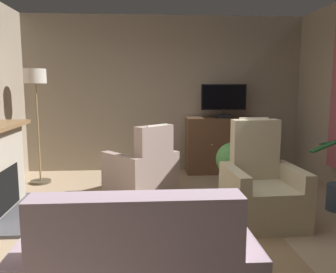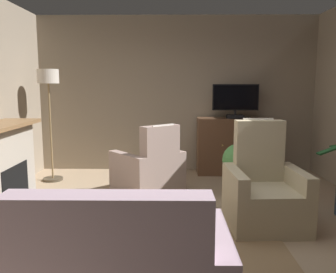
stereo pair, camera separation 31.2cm
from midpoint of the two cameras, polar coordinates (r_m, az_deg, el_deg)
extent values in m
cube|color=tan|center=(3.82, -0.09, -16.67)|extent=(5.67, 6.75, 0.04)
cube|color=gray|center=(6.58, -1.92, 6.86)|extent=(5.67, 0.10, 2.84)
cube|color=#8E704C|center=(3.31, -1.40, -20.43)|extent=(2.33, 1.67, 0.01)
cube|color=#4C4C51|center=(4.89, -23.90, -11.17)|extent=(0.50, 1.49, 0.04)
cube|color=black|center=(4.89, -26.78, -7.68)|extent=(0.10, 0.72, 0.52)
cube|color=#402A1C|center=(6.54, 7.32, -5.51)|extent=(1.24, 0.38, 0.06)
cube|color=brown|center=(6.44, 7.40, -1.41)|extent=(1.30, 0.44, 1.01)
sphere|color=tan|center=(6.17, 5.70, -1.35)|extent=(0.03, 0.03, 0.03)
sphere|color=tan|center=(6.26, 9.93, -1.28)|extent=(0.03, 0.03, 0.03)
cube|color=black|center=(6.33, 7.58, 3.30)|extent=(0.29, 0.20, 0.06)
cylinder|color=black|center=(6.32, 7.59, 3.93)|extent=(0.04, 0.04, 0.08)
cube|color=black|center=(6.30, 7.64, 6.35)|extent=(0.80, 0.05, 0.45)
cube|color=black|center=(6.28, 7.69, 6.34)|extent=(0.76, 0.01, 0.41)
cube|color=#422B19|center=(3.62, -5.02, -10.30)|extent=(1.16, 0.56, 0.03)
cylinder|color=#422B19|center=(3.94, 2.71, -12.24)|extent=(0.04, 0.04, 0.43)
cylinder|color=#422B19|center=(3.91, -12.90, -12.57)|extent=(0.04, 0.04, 0.43)
cylinder|color=#422B19|center=(3.57, 3.79, -14.51)|extent=(0.04, 0.04, 0.43)
cylinder|color=#422B19|center=(3.54, -13.63, -14.90)|extent=(0.04, 0.04, 0.43)
cube|color=black|center=(3.77, -8.70, -9.20)|extent=(0.15, 0.16, 0.02)
cube|color=#AD93A3|center=(2.05, -9.66, -17.20)|extent=(1.17, 0.20, 0.58)
cube|color=slate|center=(2.34, -15.75, -18.55)|extent=(0.38, 0.19, 0.36)
cube|color=tan|center=(4.23, 13.09, -10.70)|extent=(0.61, 0.84, 0.46)
cube|color=tan|center=(4.37, 11.95, -2.03)|extent=(0.58, 0.21, 0.72)
cube|color=tan|center=(4.33, 17.55, -9.04)|extent=(0.17, 0.81, 0.66)
cube|color=tan|center=(4.10, 8.47, -9.74)|extent=(0.17, 0.81, 0.66)
cube|color=white|center=(4.40, 11.76, 1.49)|extent=(0.37, 0.04, 0.24)
cube|color=#A3897F|center=(5.31, -6.18, -6.78)|extent=(0.97, 0.99, 0.42)
cube|color=#A3897F|center=(4.97, -4.05, -1.73)|extent=(0.56, 0.52, 0.61)
cube|color=#A3897F|center=(5.08, -9.40, -6.39)|extent=(0.62, 0.69, 0.62)
cube|color=#A3897F|center=(5.51, -3.25, -5.11)|extent=(0.62, 0.69, 0.62)
cube|color=white|center=(4.88, -3.54, 0.53)|extent=(0.30, 0.26, 0.24)
cylinder|color=beige|center=(5.11, 8.57, -7.85)|extent=(0.37, 0.37, 0.35)
sphere|color=#4C8E47|center=(5.02, 8.67, -3.65)|extent=(0.47, 0.47, 0.47)
cube|color=#235B2D|center=(4.99, 23.38, -0.90)|extent=(0.14, 0.39, 0.13)
cube|color=#235B2D|center=(4.69, 22.63, -1.41)|extent=(0.44, 0.16, 0.15)
ellipsoid|color=gray|center=(4.70, -12.35, -10.45)|extent=(0.40, 0.36, 0.19)
sphere|color=gray|center=(4.54, -10.28, -10.67)|extent=(0.14, 0.14, 0.14)
cone|color=gray|center=(4.55, -9.97, -9.75)|extent=(0.04, 0.04, 0.04)
cone|color=gray|center=(4.49, -10.63, -9.99)|extent=(0.04, 0.04, 0.04)
cylinder|color=gray|center=(4.92, -14.37, -10.10)|extent=(0.20, 0.16, 0.08)
cylinder|color=#4C4233|center=(6.23, -21.32, -6.85)|extent=(0.32, 0.32, 0.04)
cylinder|color=olive|center=(6.07, -21.72, 0.35)|extent=(0.03, 0.03, 1.62)
cylinder|color=beige|center=(6.02, -22.20, 9.07)|extent=(0.34, 0.34, 0.23)
camera|label=1|loc=(0.16, -92.30, -0.34)|focal=37.55mm
camera|label=2|loc=(0.16, 87.70, 0.34)|focal=37.55mm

